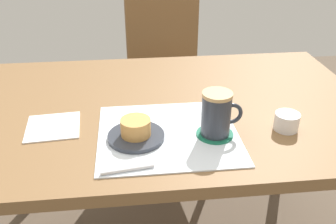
{
  "coord_description": "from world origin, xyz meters",
  "views": [
    {
      "loc": [
        -0.1,
        -1.07,
        1.29
      ],
      "look_at": [
        0.0,
        -0.15,
        0.78
      ],
      "focal_mm": 40.0,
      "sensor_mm": 36.0,
      "label": 1
    }
  ],
  "objects_px": {
    "pastry_plate": "(136,136)",
    "sugar_bowl": "(287,121)",
    "pastry": "(136,127)",
    "coffee_mug": "(217,114)",
    "wooden_chair": "(168,75)",
    "dining_table": "(162,123)"
  },
  "relations": [
    {
      "from": "wooden_chair",
      "to": "dining_table",
      "type": "bearing_deg",
      "value": 74.0
    },
    {
      "from": "coffee_mug",
      "to": "sugar_bowl",
      "type": "bearing_deg",
      "value": 3.92
    },
    {
      "from": "pastry_plate",
      "to": "coffee_mug",
      "type": "relative_size",
      "value": 1.24
    },
    {
      "from": "coffee_mug",
      "to": "dining_table",
      "type": "bearing_deg",
      "value": 122.11
    },
    {
      "from": "wooden_chair",
      "to": "sugar_bowl",
      "type": "xyz_separation_m",
      "value": [
        0.24,
        -0.93,
        0.24
      ]
    },
    {
      "from": "pastry",
      "to": "coffee_mug",
      "type": "bearing_deg",
      "value": -1.71
    },
    {
      "from": "pastry",
      "to": "sugar_bowl",
      "type": "xyz_separation_m",
      "value": [
        0.43,
        0.01,
        -0.01
      ]
    },
    {
      "from": "pastry_plate",
      "to": "pastry",
      "type": "height_order",
      "value": "pastry"
    },
    {
      "from": "sugar_bowl",
      "to": "dining_table",
      "type": "bearing_deg",
      "value": 150.31
    },
    {
      "from": "pastry_plate",
      "to": "pastry",
      "type": "relative_size",
      "value": 1.9
    },
    {
      "from": "pastry_plate",
      "to": "sugar_bowl",
      "type": "distance_m",
      "value": 0.43
    },
    {
      "from": "pastry",
      "to": "dining_table",
      "type": "bearing_deg",
      "value": 65.86
    },
    {
      "from": "dining_table",
      "to": "wooden_chair",
      "type": "bearing_deg",
      "value": 82.15
    },
    {
      "from": "pastry",
      "to": "coffee_mug",
      "type": "relative_size",
      "value": 0.65
    },
    {
      "from": "coffee_mug",
      "to": "pastry_plate",
      "type": "bearing_deg",
      "value": 178.29
    },
    {
      "from": "pastry_plate",
      "to": "coffee_mug",
      "type": "height_order",
      "value": "coffee_mug"
    },
    {
      "from": "pastry_plate",
      "to": "pastry",
      "type": "bearing_deg",
      "value": 0.0
    },
    {
      "from": "dining_table",
      "to": "pastry",
      "type": "xyz_separation_m",
      "value": [
        -0.09,
        -0.2,
        0.11
      ]
    },
    {
      "from": "pastry_plate",
      "to": "sugar_bowl",
      "type": "xyz_separation_m",
      "value": [
        0.43,
        0.01,
        0.02
      ]
    },
    {
      "from": "pastry_plate",
      "to": "pastry",
      "type": "xyz_separation_m",
      "value": [
        0.0,
        0.0,
        0.03
      ]
    },
    {
      "from": "pastry_plate",
      "to": "wooden_chair",
      "type": "bearing_deg",
      "value": 78.46
    },
    {
      "from": "dining_table",
      "to": "pastry",
      "type": "distance_m",
      "value": 0.25
    }
  ]
}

